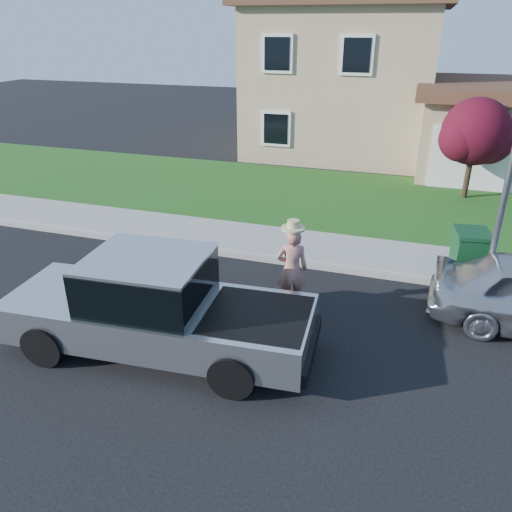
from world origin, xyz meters
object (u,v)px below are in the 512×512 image
(ornamental_tree, at_px, (476,135))
(trash_bin, at_px, (468,255))
(pickup_truck, at_px, (156,308))
(woman, at_px, (292,268))

(ornamental_tree, height_order, trash_bin, ornamental_tree)
(pickup_truck, bearing_deg, woman, 44.70)
(pickup_truck, distance_m, woman, 3.04)
(pickup_truck, xyz_separation_m, ornamental_tree, (6.06, 11.42, 1.39))
(ornamental_tree, bearing_deg, trash_bin, -93.07)
(trash_bin, bearing_deg, woman, -156.22)
(ornamental_tree, relative_size, trash_bin, 2.76)
(woman, bearing_deg, pickup_truck, 31.46)
(woman, bearing_deg, trash_bin, -165.23)
(pickup_truck, height_order, woman, woman)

